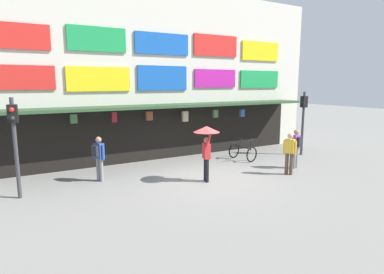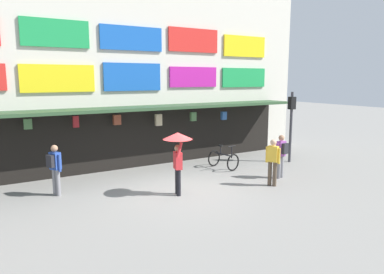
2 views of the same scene
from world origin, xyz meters
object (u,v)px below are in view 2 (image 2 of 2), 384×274
(pedestrian_with_umbrella, at_px, (178,146))
(pedestrian_in_blue, at_px, (55,166))
(traffic_light_far, at_px, (291,115))
(pedestrian_in_purple, at_px, (281,153))
(pedestrian_in_white, at_px, (273,160))
(bicycle_parked, at_px, (223,159))

(pedestrian_with_umbrella, xyz_separation_m, pedestrian_in_blue, (-3.44, 2.02, -0.66))
(traffic_light_far, xyz_separation_m, pedestrian_in_purple, (-2.33, -1.78, -1.16))
(pedestrian_in_purple, bearing_deg, traffic_light_far, 37.29)
(pedestrian_in_white, bearing_deg, pedestrian_in_blue, 157.17)
(pedestrian_in_purple, bearing_deg, pedestrian_in_blue, 163.44)
(bicycle_parked, bearing_deg, pedestrian_in_white, -89.34)
(traffic_light_far, bearing_deg, bicycle_parked, 170.45)
(traffic_light_far, xyz_separation_m, bicycle_parked, (-3.34, 0.56, -1.75))
(pedestrian_in_blue, bearing_deg, pedestrian_in_white, -22.83)
(pedestrian_in_white, height_order, pedestrian_in_purple, same)
(traffic_light_far, xyz_separation_m, pedestrian_with_umbrella, (-6.68, -1.48, -0.50))
(bicycle_parked, xyz_separation_m, pedestrian_with_umbrella, (-3.34, -2.04, 1.25))
(traffic_light_far, xyz_separation_m, pedestrian_in_white, (-3.31, -2.33, -1.19))
(pedestrian_in_blue, bearing_deg, traffic_light_far, -3.04)
(pedestrian_in_purple, bearing_deg, bicycle_parked, 113.31)
(traffic_light_far, bearing_deg, pedestrian_in_white, -144.86)
(pedestrian_with_umbrella, distance_m, pedestrian_in_white, 3.54)
(traffic_light_far, distance_m, bicycle_parked, 3.81)
(pedestrian_in_blue, bearing_deg, pedestrian_with_umbrella, -30.41)
(traffic_light_far, distance_m, pedestrian_with_umbrella, 6.86)
(traffic_light_far, distance_m, pedestrian_in_blue, 10.19)
(bicycle_parked, bearing_deg, pedestrian_in_blue, -179.80)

